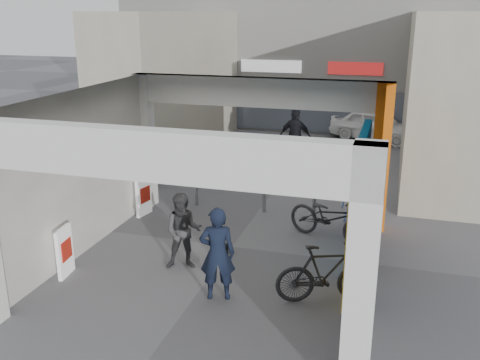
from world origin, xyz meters
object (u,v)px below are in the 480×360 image
(border_collie, at_px, (219,246))
(man_with_dog, at_px, (217,254))
(bicycle_front, at_px, (330,218))
(produce_stand, at_px, (229,159))
(white_van, at_px, (376,125))
(man_elderly, at_px, (358,195))
(bicycle_rear, at_px, (326,273))
(cafe_set, at_px, (242,167))
(man_back_turned, at_px, (184,231))
(man_crates, at_px, (295,137))

(border_collie, distance_m, man_with_dog, 1.82)
(bicycle_front, bearing_deg, produce_stand, 61.38)
(produce_stand, distance_m, white_van, 7.05)
(border_collie, xyz_separation_m, white_van, (2.60, 12.01, 0.38))
(border_collie, height_order, white_van, white_van)
(produce_stand, bearing_deg, man_elderly, -36.35)
(man_with_dog, height_order, bicycle_rear, man_with_dog)
(bicycle_front, bearing_deg, man_elderly, -3.03)
(man_elderly, xyz_separation_m, bicycle_rear, (-0.23, -3.75, -0.25))
(man_elderly, xyz_separation_m, bicycle_front, (-0.50, -1.03, -0.24))
(bicycle_rear, distance_m, white_van, 13.20)
(man_elderly, bearing_deg, produce_stand, 124.04)
(cafe_set, xyz_separation_m, border_collie, (1.15, -5.70, -0.09))
(man_back_turned, bearing_deg, border_collie, 33.72)
(bicycle_front, bearing_deg, man_with_dog, 175.90)
(man_back_turned, xyz_separation_m, man_crates, (0.70, 8.15, 0.18))
(cafe_set, relative_size, bicycle_front, 0.74)
(man_elderly, distance_m, man_crates, 5.50)
(cafe_set, relative_size, white_van, 0.43)
(man_with_dog, xyz_separation_m, bicycle_front, (1.62, 3.16, -0.33))
(man_crates, distance_m, bicycle_front, 6.27)
(man_crates, xyz_separation_m, bicycle_rear, (2.23, -8.66, -0.43))
(man_with_dog, xyz_separation_m, man_back_turned, (-1.04, 0.95, -0.08))
(cafe_set, relative_size, man_back_turned, 0.98)
(white_van, bearing_deg, man_crates, 172.61)
(man_crates, xyz_separation_m, bicycle_front, (1.95, -5.94, -0.42))
(white_van, bearing_deg, produce_stand, 161.37)
(man_back_turned, distance_m, bicycle_front, 3.46)
(man_elderly, height_order, white_van, man_elderly)
(man_with_dog, height_order, white_van, man_with_dog)
(man_back_turned, bearing_deg, bicycle_front, 20.98)
(cafe_set, relative_size, man_crates, 0.80)
(cafe_set, height_order, border_collie, cafe_set)
(man_with_dog, distance_m, bicycle_rear, 1.97)
(produce_stand, height_order, man_crates, man_crates)
(cafe_set, distance_m, produce_stand, 1.11)
(bicycle_front, height_order, white_van, white_van)
(man_with_dog, distance_m, bicycle_front, 3.56)
(man_with_dog, distance_m, man_elderly, 4.69)
(white_van, bearing_deg, man_back_turned, -173.18)
(bicycle_rear, bearing_deg, bicycle_front, -15.43)
(bicycle_front, bearing_deg, border_collie, 148.60)
(man_with_dog, xyz_separation_m, bicycle_rear, (1.89, 0.44, -0.33))
(border_collie, relative_size, bicycle_rear, 0.34)
(cafe_set, height_order, man_with_dog, man_with_dog)
(border_collie, height_order, bicycle_front, bicycle_front)
(man_elderly, height_order, bicycle_rear, man_elderly)
(man_crates, distance_m, bicycle_rear, 8.95)
(man_crates, height_order, bicycle_front, man_crates)
(border_collie, distance_m, man_back_turned, 1.01)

